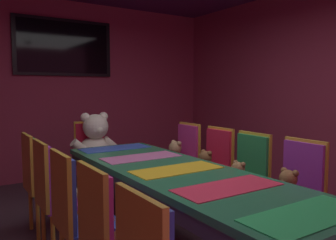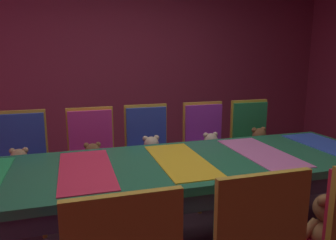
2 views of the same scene
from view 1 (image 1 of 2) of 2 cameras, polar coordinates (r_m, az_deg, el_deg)
name	(u,v)px [view 1 (image 1 of 2)]	position (r m, az deg, el deg)	size (l,w,h in m)	color
wall_back	(64,89)	(5.74, -16.90, 4.86)	(5.20, 0.12, 2.80)	#99334C
banquet_table	(177,180)	(2.91, 1.49, -9.84)	(0.90, 2.90, 0.75)	#26724C
chair_left_1	(106,232)	(2.09, -10.28, -17.78)	(0.42, 0.41, 0.98)	#CC338C
teddy_left_1	(128,231)	(2.16, -6.62, -17.80)	(0.21, 0.27, 0.26)	brown
chair_left_2	(73,207)	(2.54, -15.49, -13.70)	(0.42, 0.41, 0.98)	#2D47B2
teddy_left_2	(93,206)	(2.59, -12.37, -13.74)	(0.22, 0.29, 0.27)	beige
chair_left_3	(51,187)	(3.08, -18.78, -10.44)	(0.42, 0.41, 0.98)	purple
teddy_left_3	(68,187)	(3.12, -16.19, -10.64)	(0.22, 0.28, 0.26)	beige
chair_left_4	(37,174)	(3.57, -20.89, -8.34)	(0.42, 0.41, 0.98)	#268C4C
teddy_left_4	(52,174)	(3.61, -18.63, -8.44)	(0.23, 0.29, 0.28)	brown
chair_right_1	(299,186)	(3.16, 20.81, -10.11)	(0.42, 0.41, 0.98)	purple
teddy_right_1	(287,189)	(3.05, 19.16, -10.81)	(0.24, 0.32, 0.30)	olive
chair_right_2	(248,173)	(3.48, 13.14, -8.48)	(0.42, 0.41, 0.98)	#268C4C
teddy_right_2	(238,177)	(3.39, 11.43, -9.24)	(0.22, 0.28, 0.27)	#9E7247
chair_right_3	(215,163)	(3.86, 7.78, -7.04)	(0.42, 0.41, 0.98)	red
teddy_right_3	(205,166)	(3.77, 6.10, -7.52)	(0.24, 0.31, 0.29)	brown
chair_right_4	(185,154)	(4.31, 2.75, -5.72)	(0.42, 0.41, 0.98)	#CC338C
teddy_right_4	(175,156)	(4.23, 1.13, -5.93)	(0.26, 0.34, 0.32)	tan
throne_chair	(92,151)	(4.67, -12.52, -4.99)	(0.41, 0.42, 0.98)	red
king_teddy_bear	(96,142)	(4.49, -11.80, -3.58)	(0.69, 0.53, 0.65)	silver
wall_tv	(64,47)	(5.69, -16.81, 11.42)	(1.51, 0.06, 0.87)	black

